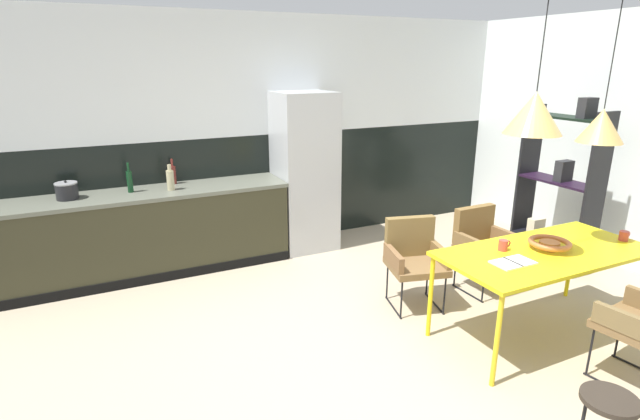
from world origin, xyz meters
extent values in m
plane|color=tan|center=(0.00, 0.00, 0.00)|extent=(8.56, 8.56, 0.00)
cube|color=black|center=(0.00, 2.76, 0.67)|extent=(6.59, 0.12, 1.34)
cube|color=silver|center=(0.00, 2.76, 2.00)|extent=(6.59, 0.12, 1.34)
cube|color=#31301E|center=(-1.59, 2.40, 0.42)|extent=(3.10, 0.60, 0.85)
cube|color=#5B5E51|center=(-1.59, 2.40, 0.87)|extent=(3.13, 0.63, 0.04)
cube|color=black|center=(-1.59, 2.10, 0.05)|extent=(3.10, 0.01, 0.10)
cube|color=#ADAFB2|center=(0.30, 2.40, 0.91)|extent=(0.65, 0.60, 1.83)
cube|color=yellow|center=(1.21, -0.23, 0.72)|extent=(1.71, 0.80, 0.03)
cylinder|color=yellow|center=(0.39, 0.12, 0.35)|extent=(0.04, 0.04, 0.70)
cylinder|color=yellow|center=(2.03, 0.12, 0.35)|extent=(0.04, 0.04, 0.70)
cylinder|color=yellow|center=(0.39, -0.59, 0.35)|extent=(0.04, 0.04, 0.70)
cube|color=brown|center=(1.40, 0.56, 0.42)|extent=(0.49, 0.47, 0.06)
cube|color=brown|center=(1.39, 0.76, 0.62)|extent=(0.46, 0.09, 0.36)
cube|color=brown|center=(1.62, 0.56, 0.52)|extent=(0.06, 0.42, 0.14)
cube|color=brown|center=(1.18, 0.55, 0.52)|extent=(0.06, 0.42, 0.14)
cylinder|color=black|center=(1.60, 0.37, 0.19)|extent=(0.02, 0.02, 0.39)
cylinder|color=black|center=(1.20, 0.37, 0.19)|extent=(0.02, 0.02, 0.39)
cylinder|color=black|center=(1.59, 0.75, 0.19)|extent=(0.02, 0.02, 0.39)
cylinder|color=black|center=(1.19, 0.75, 0.19)|extent=(0.02, 0.02, 0.39)
cylinder|color=black|center=(1.60, 0.56, 0.01)|extent=(0.03, 0.41, 0.02)
cylinder|color=black|center=(1.20, 0.56, 0.01)|extent=(0.03, 0.41, 0.02)
cube|color=brown|center=(1.31, -0.96, 0.42)|extent=(0.54, 0.52, 0.06)
cube|color=brown|center=(1.10, -0.99, 0.52)|extent=(0.11, 0.42, 0.14)
cylinder|color=black|center=(1.09, -0.80, 0.20)|extent=(0.02, 0.02, 0.39)
cylinder|color=black|center=(1.48, -0.74, 0.20)|extent=(0.02, 0.02, 0.39)
cylinder|color=black|center=(1.12, -0.99, 0.01)|extent=(0.08, 0.41, 0.02)
cube|color=brown|center=(0.59, 0.58, 0.40)|extent=(0.58, 0.56, 0.06)
cube|color=brown|center=(0.64, 0.77, 0.61)|extent=(0.46, 0.19, 0.37)
cube|color=brown|center=(0.80, 0.52, 0.50)|extent=(0.15, 0.41, 0.14)
cube|color=brown|center=(0.37, 0.63, 0.50)|extent=(0.15, 0.41, 0.14)
cylinder|color=black|center=(0.73, 0.35, 0.18)|extent=(0.02, 0.02, 0.37)
cylinder|color=black|center=(0.35, 0.44, 0.18)|extent=(0.02, 0.02, 0.37)
cylinder|color=black|center=(0.83, 0.71, 0.18)|extent=(0.02, 0.02, 0.37)
cylinder|color=black|center=(0.44, 0.81, 0.18)|extent=(0.02, 0.02, 0.37)
cylinder|color=black|center=(0.78, 0.53, 0.01)|extent=(0.12, 0.41, 0.02)
cylinder|color=black|center=(0.39, 0.63, 0.01)|extent=(0.12, 0.41, 0.02)
cylinder|color=#B2662D|center=(1.26, -0.22, 0.77)|extent=(0.15, 0.15, 0.06)
torus|color=#B76332|center=(1.26, -0.22, 0.79)|extent=(0.32, 0.32, 0.04)
cube|color=white|center=(0.71, -0.30, 0.74)|extent=(0.15, 0.19, 0.01)
cube|color=white|center=(0.86, -0.30, 0.74)|extent=(0.15, 0.19, 0.01)
cube|color=#262628|center=(0.78, -0.30, 0.75)|extent=(0.01, 0.19, 0.00)
cylinder|color=#B23D33|center=(1.97, -0.35, 0.78)|extent=(0.07, 0.07, 0.08)
torus|color=#B23D33|center=(2.02, -0.35, 0.78)|extent=(0.06, 0.01, 0.06)
cylinder|color=#B23D33|center=(0.90, -0.08, 0.78)|extent=(0.07, 0.07, 0.09)
torus|color=#B23D33|center=(0.95, -0.08, 0.78)|extent=(0.06, 0.01, 0.06)
cylinder|color=black|center=(-2.17, 2.44, 0.96)|extent=(0.20, 0.20, 0.15)
cylinder|color=gray|center=(-2.17, 2.44, 1.04)|extent=(0.20, 0.20, 0.01)
sphere|color=black|center=(-2.17, 2.44, 1.06)|extent=(0.02, 0.02, 0.02)
cylinder|color=#0F3319|center=(-1.60, 2.45, 0.99)|extent=(0.06, 0.06, 0.22)
cylinder|color=#0F3319|center=(-1.60, 2.45, 1.15)|extent=(0.02, 0.02, 0.09)
cylinder|color=maroon|center=(-1.15, 2.62, 0.98)|extent=(0.07, 0.07, 0.19)
cylinder|color=maroon|center=(-1.15, 2.62, 1.12)|extent=(0.02, 0.02, 0.08)
cylinder|color=tan|center=(-1.22, 2.36, 0.99)|extent=(0.08, 0.08, 0.20)
cylinder|color=tan|center=(-1.22, 2.36, 1.12)|extent=(0.04, 0.04, 0.06)
cylinder|color=#2D261E|center=(0.43, -1.36, 0.42)|extent=(0.30, 0.30, 0.03)
cube|color=black|center=(2.56, 1.21, 0.85)|extent=(0.30, 0.03, 1.70)
cube|color=black|center=(2.56, 0.36, 0.85)|extent=(0.30, 0.03, 1.70)
cube|color=black|center=(2.56, 0.79, 0.25)|extent=(0.30, 0.83, 0.02)
cube|color=beige|center=(2.56, 1.00, 0.35)|extent=(0.18, 0.10, 0.18)
cube|color=black|center=(2.56, 0.79, 0.93)|extent=(0.30, 0.83, 0.02)
cube|color=#262628|center=(2.56, 0.75, 1.05)|extent=(0.18, 0.10, 0.22)
cube|color=black|center=(2.56, 0.79, 1.60)|extent=(0.30, 0.83, 0.02)
cube|color=#262628|center=(2.56, 0.59, 1.71)|extent=(0.18, 0.10, 0.20)
cylinder|color=black|center=(0.87, -0.25, 2.29)|extent=(0.01, 0.01, 0.66)
cone|color=tan|center=(0.87, -0.25, 1.82)|extent=(0.39, 0.39, 0.29)
cylinder|color=black|center=(1.55, -0.28, 2.22)|extent=(0.01, 0.01, 0.80)
cone|color=tan|center=(1.55, -0.28, 1.70)|extent=(0.33, 0.33, 0.25)
camera|label=1|loc=(-1.93, -2.67, 2.17)|focal=27.36mm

